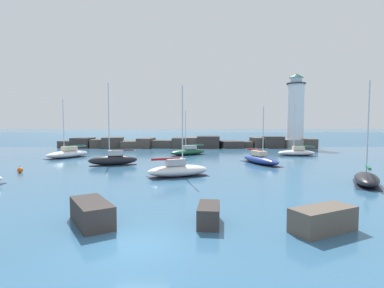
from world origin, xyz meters
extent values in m
plane|color=#336084|center=(0.00, 0.00, 0.00)|extent=(600.00, 600.00, 0.00)
cube|color=#235175|center=(0.00, 113.36, 0.00)|extent=(400.00, 116.00, 0.01)
cube|color=#423D38|center=(-25.08, 53.97, 0.71)|extent=(4.32, 4.36, 1.42)
cube|color=#383330|center=(-21.82, 53.40, 1.07)|extent=(4.41, 4.65, 2.13)
cube|color=#4C443D|center=(-18.17, 52.97, 0.91)|extent=(3.41, 3.91, 1.81)
cube|color=#423D38|center=(-15.03, 52.96, 1.13)|extent=(5.16, 5.77, 2.26)
cube|color=#4C443D|center=(-10.96, 52.57, 0.74)|extent=(5.59, 6.17, 1.49)
cube|color=#4C443D|center=(-7.75, 52.85, 1.04)|extent=(3.70, 5.38, 2.07)
cube|color=#423D38|center=(-4.08, 52.75, 0.82)|extent=(4.60, 4.06, 1.63)
cube|color=#423D38|center=(-0.26, 52.97, 1.07)|extent=(3.44, 5.11, 2.15)
cube|color=brown|center=(2.38, 53.93, 1.10)|extent=(3.41, 5.26, 2.20)
cube|color=#383330|center=(6.03, 53.22, 1.26)|extent=(5.27, 5.98, 2.52)
cube|color=#383330|center=(10.69, 53.04, 0.73)|extent=(5.35, 6.16, 1.46)
cube|color=#423D38|center=(14.02, 53.90, 0.65)|extent=(3.29, 3.99, 1.31)
cube|color=#4C443D|center=(17.28, 54.01, 1.07)|extent=(3.75, 3.92, 2.14)
cube|color=#383330|center=(20.14, 52.74, 1.23)|extent=(4.12, 3.54, 2.47)
cube|color=#383330|center=(24.12, 53.56, 0.61)|extent=(5.29, 4.33, 1.23)
cube|color=#4C443D|center=(27.59, 52.95, 0.98)|extent=(3.50, 5.32, 1.96)
cylinder|color=gray|center=(24.79, 52.52, 0.90)|extent=(4.73, 4.73, 1.80)
cylinder|color=white|center=(24.79, 52.52, 7.76)|extent=(3.51, 3.51, 11.92)
cylinder|color=#232328|center=(24.79, 52.52, 13.85)|extent=(4.03, 4.03, 0.25)
cylinder|color=silver|center=(24.79, 52.52, 14.55)|extent=(2.46, 2.46, 1.15)
cone|color=#194C38|center=(24.79, 52.52, 15.57)|extent=(2.98, 2.98, 0.90)
cube|color=brown|center=(8.70, 1.61, 0.59)|extent=(3.61, 2.77, 1.18)
cube|color=#383330|center=(3.21, 2.63, 0.51)|extent=(1.33, 2.44, 1.02)
cube|color=#383330|center=(-2.89, 2.69, 0.60)|extent=(3.16, 3.80, 1.20)
ellipsoid|color=white|center=(0.96, 16.83, 0.57)|extent=(6.66, 4.46, 1.14)
cube|color=black|center=(0.96, 16.83, 0.01)|extent=(6.36, 4.30, 0.03)
cube|color=#B2B2B7|center=(0.67, 16.72, 1.46)|extent=(2.21, 1.89, 0.64)
cylinder|color=silver|center=(1.39, 17.00, 5.05)|extent=(0.12, 0.12, 7.82)
cylinder|color=#BCBCC1|center=(-0.20, 16.38, 1.69)|extent=(3.23, 1.33, 0.10)
cube|color=maroon|center=(-0.20, 16.38, 1.79)|extent=(2.79, 1.24, 0.20)
ellipsoid|color=white|center=(-16.85, 33.18, 0.55)|extent=(5.84, 7.00, 1.09)
cube|color=black|center=(-16.85, 33.18, 0.01)|extent=(5.60, 6.69, 0.03)
cube|color=beige|center=(-16.65, 33.46, 1.41)|extent=(2.23, 2.43, 0.64)
cylinder|color=silver|center=(-17.14, 32.75, 5.00)|extent=(0.12, 0.12, 7.81)
cylinder|color=#BCBCC1|center=(-16.06, 34.32, 1.64)|extent=(2.24, 3.18, 0.10)
cube|color=#1E664C|center=(-16.06, 34.32, 1.74)|extent=(2.00, 2.77, 0.20)
ellipsoid|color=#195138|center=(1.70, 37.31, 0.49)|extent=(6.77, 5.78, 0.97)
cube|color=black|center=(1.70, 37.31, 0.01)|extent=(6.47, 5.54, 0.03)
cube|color=#B2B2B7|center=(1.98, 37.52, 1.29)|extent=(2.34, 2.15, 0.64)
cylinder|color=silver|center=(1.29, 37.00, 4.16)|extent=(0.12, 0.12, 6.38)
cylinder|color=#BCBCC1|center=(2.81, 38.13, 1.52)|extent=(3.10, 2.34, 0.10)
cube|color=#1E664C|center=(2.81, 38.13, 1.62)|extent=(2.71, 2.08, 0.20)
ellipsoid|color=silver|center=(19.44, 36.10, 0.46)|extent=(6.07, 2.38, 0.93)
cube|color=black|center=(19.44, 36.10, 0.01)|extent=(5.77, 2.33, 0.03)
cube|color=beige|center=(19.74, 36.08, 1.25)|extent=(1.85, 1.22, 0.64)
cylinder|color=silver|center=(18.99, 36.13, 4.68)|extent=(0.12, 0.12, 7.50)
cylinder|color=#BCBCC1|center=(20.63, 36.03, 1.48)|extent=(3.28, 0.31, 0.10)
cube|color=#1E664C|center=(20.63, 36.03, 1.58)|extent=(2.79, 0.38, 0.20)
ellipsoid|color=black|center=(17.25, 12.64, 0.51)|extent=(3.99, 5.64, 1.01)
cube|color=black|center=(17.25, 12.64, 0.01)|extent=(3.85, 5.38, 0.03)
cylinder|color=silver|center=(17.42, 13.00, 4.95)|extent=(0.12, 0.12, 7.88)
cylinder|color=#BCBCC1|center=(16.79, 11.67, 1.56)|extent=(1.36, 2.70, 0.10)
cube|color=#1E664C|center=(16.79, 11.67, 1.66)|extent=(1.26, 2.35, 0.20)
ellipsoid|color=navy|center=(11.27, 26.19, 0.52)|extent=(4.43, 8.00, 1.04)
cube|color=black|center=(11.27, 26.19, 0.01)|extent=(4.26, 7.62, 0.03)
cube|color=beige|center=(11.14, 26.56, 1.36)|extent=(1.81, 2.56, 0.64)
cylinder|color=silver|center=(11.46, 25.64, 4.21)|extent=(0.12, 0.12, 6.33)
cylinder|color=#BCBCC1|center=(10.77, 27.66, 1.59)|extent=(1.46, 4.07, 0.10)
cube|color=maroon|center=(10.77, 27.66, 1.69)|extent=(1.35, 3.49, 0.20)
ellipsoid|color=black|center=(-7.63, 24.96, 0.61)|extent=(6.26, 3.37, 1.22)
cube|color=black|center=(-7.63, 24.96, 0.01)|extent=(5.96, 3.25, 0.03)
cube|color=#B2B2B7|center=(-7.34, 25.05, 1.54)|extent=(2.00, 1.42, 0.64)
cylinder|color=silver|center=(-8.06, 24.83, 5.74)|extent=(0.12, 0.12, 9.05)
cylinder|color=#BCBCC1|center=(-6.48, 25.31, 1.77)|extent=(3.20, 1.05, 0.10)
cube|color=#4C4C51|center=(-6.48, 25.31, 1.87)|extent=(2.75, 1.00, 0.20)
sphere|color=#EA5914|center=(-15.98, 18.95, 0.29)|extent=(0.58, 0.58, 0.58)
cylinder|color=black|center=(-15.98, 18.95, 0.68)|extent=(0.04, 0.04, 0.20)
camera|label=1|loc=(2.34, -12.61, 5.21)|focal=28.00mm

